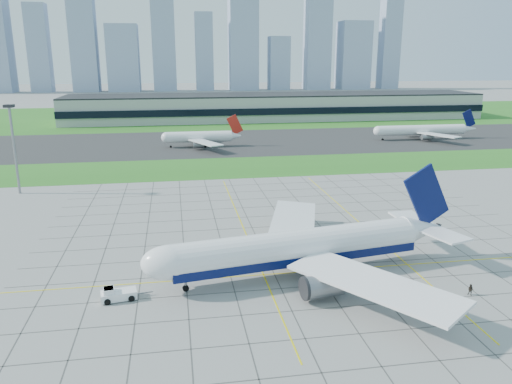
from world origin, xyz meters
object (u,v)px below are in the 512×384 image
(light_mast, at_px, (13,138))
(airliner, at_px, (299,248))
(distant_jet_2, at_px, (422,130))
(crew_near, at_px, (157,275))
(distant_jet_1, at_px, (201,137))
(crew_far, at_px, (471,290))
(pushback_tug, at_px, (117,294))

(light_mast, bearing_deg, airliner, -45.67)
(light_mast, relative_size, distant_jet_2, 0.51)
(light_mast, distance_m, airliner, 95.64)
(crew_near, xyz_separation_m, distant_jet_1, (15.62, 135.17, 3.66))
(airliner, relative_size, crew_far, 30.75)
(airliner, bearing_deg, crew_far, -35.18)
(crew_far, height_order, distant_jet_2, distant_jet_2)
(crew_near, relative_size, distant_jet_1, 0.04)
(airliner, distance_m, crew_near, 25.90)
(airliner, height_order, distant_jet_1, airliner)
(pushback_tug, height_order, distant_jet_1, distant_jet_1)
(airliner, bearing_deg, distant_jet_2, 46.21)
(light_mast, height_order, crew_near, light_mast)
(distant_jet_1, bearing_deg, airliner, -85.91)
(pushback_tug, distance_m, distant_jet_1, 143.78)
(distant_jet_2, bearing_deg, crew_far, -114.62)
(distant_jet_1, bearing_deg, light_mast, -129.19)
(pushback_tug, bearing_deg, airliner, -0.90)
(airliner, relative_size, crew_near, 36.41)
(crew_near, height_order, distant_jet_2, distant_jet_2)
(crew_near, relative_size, crew_far, 0.84)
(airliner, height_order, pushback_tug, airliner)
(light_mast, distance_m, crew_near, 78.99)
(crew_near, distance_m, distant_jet_2, 184.88)
(light_mast, relative_size, distant_jet_1, 0.60)
(light_mast, bearing_deg, crew_far, -41.05)
(pushback_tug, distance_m, crew_far, 58.40)
(crew_near, xyz_separation_m, distant_jet_2, (122.04, 138.83, 3.66))
(crew_far, bearing_deg, light_mast, -171.01)
(crew_near, bearing_deg, airliner, -43.08)
(airliner, relative_size, distant_jet_2, 1.21)
(crew_far, distance_m, distant_jet_1, 154.29)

